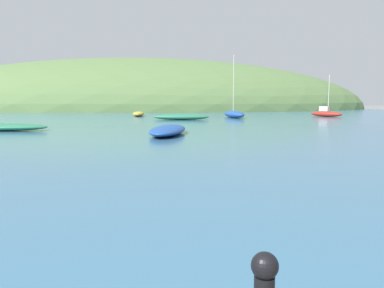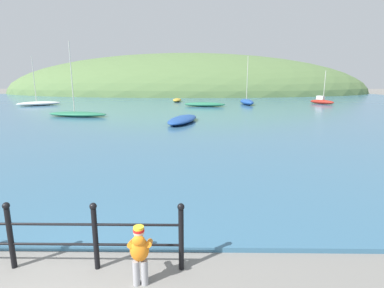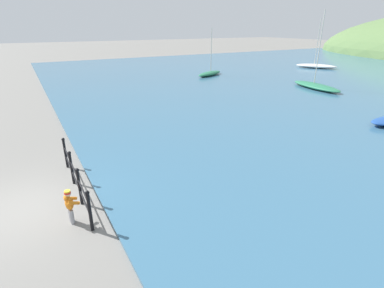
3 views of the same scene
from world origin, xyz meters
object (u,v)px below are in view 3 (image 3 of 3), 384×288
child_in_coat (69,204)px  boat_nearest_quay (316,66)px  boat_twin_mast (316,86)px  boat_white_sailboat (210,73)px

child_in_coat → boat_nearest_quay: (-18.05, 31.67, -0.24)m
child_in_coat → boat_twin_mast: size_ratio=0.16×
child_in_coat → boat_white_sailboat: boat_white_sailboat is taller
child_in_coat → boat_twin_mast: bearing=113.7°
child_in_coat → boat_white_sailboat: (-19.49, 16.91, -0.26)m
child_in_coat → boat_nearest_quay: 36.45m
child_in_coat → boat_nearest_quay: boat_nearest_quay is taller
boat_twin_mast → boat_white_sailboat: (-10.31, -4.03, 0.01)m
boat_twin_mast → boat_white_sailboat: size_ratio=1.28×
boat_twin_mast → boat_white_sailboat: bearing=-158.6°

